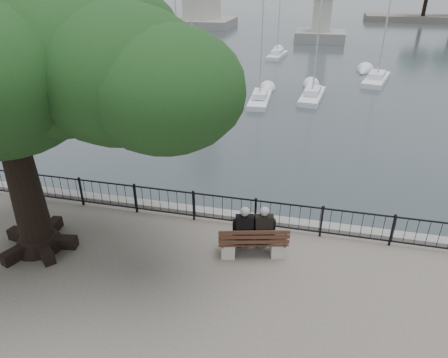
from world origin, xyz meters
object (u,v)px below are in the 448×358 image
(person_left, at_px, (244,231))
(person_right, at_px, (263,231))
(lion_monument, at_px, (321,22))
(tree, at_px, (24,61))
(bench, at_px, (253,245))

(person_left, bearing_deg, person_right, 14.22)
(person_right, distance_m, lion_monument, 48.66)
(person_left, bearing_deg, tree, -169.54)
(person_left, bearing_deg, bench, -9.54)
(bench, bearing_deg, lion_monument, 89.02)
(person_right, height_order, lion_monument, lion_monument)
(person_right, relative_size, tree, 0.16)
(bench, height_order, person_right, person_right)
(lion_monument, bearing_deg, bench, -90.98)
(person_right, bearing_deg, lion_monument, 89.29)
(tree, relative_size, lion_monument, 1.06)
(tree, distance_m, lion_monument, 50.27)
(tree, height_order, lion_monument, lion_monument)
(person_left, height_order, lion_monument, lion_monument)
(bench, height_order, person_left, person_left)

